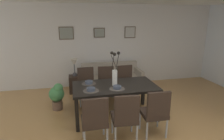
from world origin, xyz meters
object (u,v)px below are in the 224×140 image
dining_chair_near_left (95,119)px  dining_chair_far_left (125,115)px  bowl_near_right (89,82)px  side_table (75,84)px  bowl_far_left (117,87)px  framed_picture_center (99,33)px  framed_picture_right (130,32)px  framed_picture_left (66,33)px  centerpiece_vase (115,73)px  sofa (111,80)px  bowl_near_left (91,89)px  dining_table (115,88)px  dining_chair_far_right (107,82)px  table_lamp (74,63)px  potted_plant (57,95)px  dining_chair_mid_left (155,111)px  dining_chair_near_right (86,84)px  dining_chair_mid_right (126,81)px

dining_chair_near_left → dining_chair_far_left: same height
dining_chair_near_left → bowl_near_right: dining_chair_near_left is taller
side_table → bowl_far_left: bearing=-66.0°
framed_picture_center → framed_picture_right: (1.01, -0.00, 0.00)m
dining_chair_near_left → framed_picture_left: bearing=98.4°
dining_chair_far_left → centerpiece_vase: centerpiece_vase is taller
dining_chair_far_left → side_table: bearing=107.5°
dining_chair_near_left → sofa: bearing=72.1°
bowl_near_right → framed_picture_left: 2.22m
sofa → side_table: 1.12m
framed_picture_right → bowl_near_left: bearing=-123.0°
bowl_near_left → side_table: bowl_near_left is taller
bowl_near_right → bowl_far_left: size_ratio=1.00×
centerpiece_vase → bowl_far_left: 0.33m
centerpiece_vase → framed_picture_left: 2.49m
framed_picture_left → framed_picture_right: framed_picture_left is taller
bowl_near_right → bowl_far_left: 0.70m
dining_chair_far_left → dining_table: bearing=88.6°
dining_chair_near_left → dining_chair_far_right: 1.86m
table_lamp → bowl_far_left: bearing=-66.0°
sofa → framed_picture_right: framed_picture_right is taller
bowl_near_right → bowl_far_left: same height
bowl_near_left → potted_plant: 1.19m
dining_chair_mid_left → framed_picture_center: size_ratio=2.62×
dining_chair_near_right → dining_chair_far_left: same height
bowl_near_left → table_lamp: (-0.29, 1.87, 0.11)m
dining_chair_near_right → centerpiece_vase: (0.55, -0.88, 0.51)m
dining_table → dining_chair_near_left: size_ratio=1.96×
dining_chair_mid_left → dining_chair_near_right: bearing=122.3°
bowl_near_left → potted_plant: bowl_near_left is taller
framed_picture_center → side_table: bearing=-147.8°
framed_picture_left → framed_picture_center: 1.01m
dining_chair_near_right → dining_chair_mid_right: (1.07, -0.01, 0.00)m
dining_chair_near_right → bowl_near_left: (0.01, -1.11, 0.27)m
bowl_near_right → framed_picture_right: size_ratio=0.46×
dining_chair_near_right → framed_picture_left: 1.83m
centerpiece_vase → side_table: bearing=116.8°
dining_chair_far_right → bowl_far_left: dining_chair_far_right is taller
bowl_near_right → framed_picture_right: 2.67m
bowl_near_left → sofa: 2.14m
table_lamp → dining_chair_near_right: bearing=-70.0°
table_lamp → potted_plant: size_ratio=0.76×
dining_chair_far_left → bowl_far_left: (0.02, 0.69, 0.27)m
dining_chair_far_right → side_table: dining_chair_far_right is taller
dining_table → table_lamp: table_lamp is taller
bowl_near_left → framed_picture_center: framed_picture_center is taller
potted_plant → dining_chair_near_right: bearing=20.5°
dining_chair_far_left → sofa: dining_chair_far_left is taller
dining_chair_mid_left → sofa: 2.59m
dining_chair_near_left → framed_picture_right: framed_picture_right is taller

